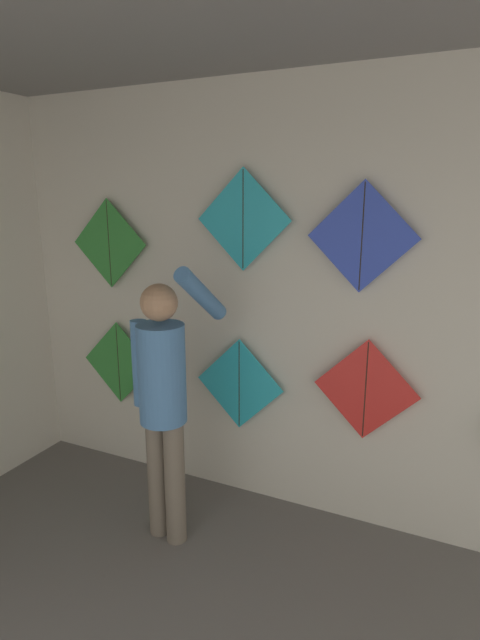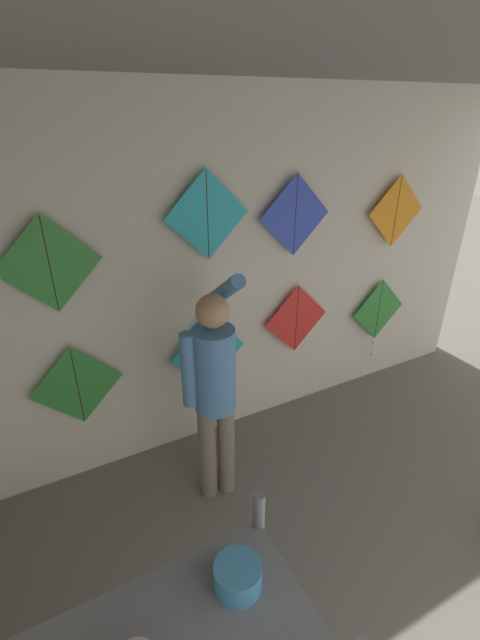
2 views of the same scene
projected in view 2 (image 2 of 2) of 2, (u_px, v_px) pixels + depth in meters
back_panel at (248, 276)px, 3.45m from camera, size 5.13×0.06×2.80m
shopkeeper at (214, 383)px, 2.85m from camera, size 0.43×0.58×1.72m
kite_0 at (77, 386)px, 3.03m from camera, size 0.64×0.01×0.64m
kite_1 at (209, 352)px, 3.46m from camera, size 0.64×0.01×0.64m
kite_2 at (296, 319)px, 3.76m from camera, size 0.64×0.01×0.64m
kite_3 at (378, 313)px, 4.25m from camera, size 0.64×0.04×0.85m
kite_4 at (49, 265)px, 2.62m from camera, size 0.64×0.01×0.64m
kite_5 at (207, 215)px, 2.98m from camera, size 0.64×0.01×0.64m
kite_6 at (295, 216)px, 3.32m from camera, size 0.64×0.01×0.64m
kite_7 at (396, 211)px, 3.81m from camera, size 0.64×0.01×0.64m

